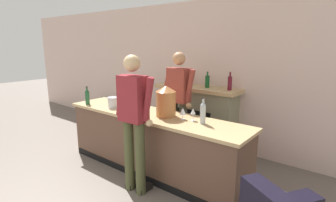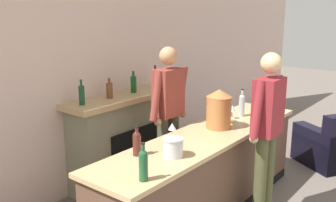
{
  "view_description": "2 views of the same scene",
  "coord_description": "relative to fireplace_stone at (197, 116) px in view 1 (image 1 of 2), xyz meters",
  "views": [
    {
      "loc": [
        2.73,
        0.15,
        1.96
      ],
      "look_at": [
        0.12,
        3.43,
        1.04
      ],
      "focal_mm": 28.0,
      "sensor_mm": 36.0,
      "label": 1
    },
    {
      "loc": [
        -3.12,
        0.91,
        2.22
      ],
      "look_at": [
        0.09,
        3.45,
        1.24
      ],
      "focal_mm": 40.0,
      "sensor_mm": 36.0,
      "label": 2
    }
  ],
  "objects": [
    {
      "name": "wine_bottle_cabernet_heavy",
      "position": [
        -0.92,
        -1.12,
        0.45
      ],
      "size": [
        0.08,
        0.08,
        0.28
      ],
      "color": "#4E211B",
      "rests_on": "bar_counter"
    },
    {
      "name": "bar_counter",
      "position": [
        0.0,
        -1.3,
        -0.14
      ],
      "size": [
        3.12,
        0.71,
        0.93
      ],
      "color": "brown",
      "rests_on": "ground_plane"
    },
    {
      "name": "wine_glass_front_right",
      "position": [
        0.7,
        -1.22,
        0.45
      ],
      "size": [
        0.07,
        0.07,
        0.17
      ],
      "color": "silver",
      "rests_on": "bar_counter"
    },
    {
      "name": "fireplace_stone",
      "position": [
        0.0,
        0.0,
        0.0
      ],
      "size": [
        1.65,
        0.52,
        1.49
      ],
      "color": "gray",
      "rests_on": "ground_plane"
    },
    {
      "name": "wine_glass_back_row",
      "position": [
        -0.61,
        -1.25,
        0.43
      ],
      "size": [
        0.08,
        0.08,
        0.16
      ],
      "color": "silver",
      "rests_on": "bar_counter"
    },
    {
      "name": "wine_glass_front_left",
      "position": [
        0.55,
        -1.26,
        0.44
      ],
      "size": [
        0.09,
        0.09,
        0.17
      ],
      "color": "silver",
      "rests_on": "bar_counter"
    },
    {
      "name": "wall_back_panel",
      "position": [
        -0.16,
        0.26,
        0.77
      ],
      "size": [
        12.0,
        0.07,
        2.75
      ],
      "color": "beige",
      "rests_on": "ground_plane"
    },
    {
      "name": "wine_glass_near_bucket",
      "position": [
        -0.32,
        -1.07,
        0.44
      ],
      "size": [
        0.08,
        0.08,
        0.16
      ],
      "color": "silver",
      "rests_on": "bar_counter"
    },
    {
      "name": "copper_dispenser",
      "position": [
        0.27,
        -1.28,
        0.55
      ],
      "size": [
        0.29,
        0.33,
        0.45
      ],
      "color": "#B26F3C",
      "rests_on": "bar_counter"
    },
    {
      "name": "person_bartender",
      "position": [
        0.07,
        -0.71,
        0.42
      ],
      "size": [
        0.66,
        0.31,
        1.83
      ],
      "color": "#454534",
      "rests_on": "ground_plane"
    },
    {
      "name": "wine_bottle_burgundy_dark",
      "position": [
        0.87,
        -1.25,
        0.48
      ],
      "size": [
        0.07,
        0.07,
        0.35
      ],
      "color": "#A7B4B9",
      "rests_on": "bar_counter"
    },
    {
      "name": "wine_bottle_riesling_slim",
      "position": [
        -1.28,
        -1.53,
        0.47
      ],
      "size": [
        0.07,
        0.07,
        0.31
      ],
      "color": "#1F512E",
      "rests_on": "bar_counter"
    },
    {
      "name": "potted_plant_corner",
      "position": [
        -2.82,
        -0.24,
        -0.36
      ],
      "size": [
        0.45,
        0.44,
        0.72
      ],
      "color": "#965F4A",
      "rests_on": "ground_plane"
    },
    {
      "name": "person_customer",
      "position": [
        0.22,
        -1.87,
        0.42
      ],
      "size": [
        0.66,
        0.31,
        1.83
      ],
      "color": "#46492B",
      "rests_on": "ground_plane"
    },
    {
      "name": "ice_bucket_steel",
      "position": [
        -0.74,
        -1.4,
        0.41
      ],
      "size": [
        0.19,
        0.19,
        0.17
      ],
      "color": "silver",
      "rests_on": "bar_counter"
    }
  ]
}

